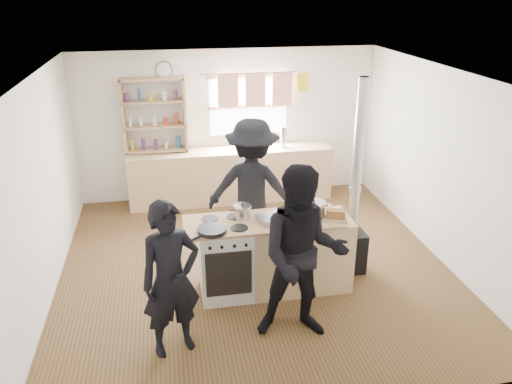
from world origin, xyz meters
TOP-DOWN VIEW (x-y plane):
  - ground at (0.00, 0.00)m, footprint 5.00×5.00m
  - back_counter at (0.00, 2.22)m, footprint 3.40×0.55m
  - shelving_unit at (-1.20, 2.34)m, footprint 1.00×0.28m
  - thermos at (0.89, 2.22)m, footprint 0.10×0.10m
  - cooking_island at (0.14, -0.55)m, footprint 1.97×0.64m
  - skillet_greens at (-0.61, -0.74)m, footprint 0.46×0.46m
  - roast_tray at (0.12, -0.58)m, footprint 0.42×0.35m
  - stockpot_stove at (-0.22, -0.43)m, footprint 0.22×0.22m
  - stockpot_counter at (0.61, -0.54)m, footprint 0.28×0.28m
  - bread_board at (0.83, -0.67)m, footprint 0.33×0.28m
  - flue_heater at (1.20, -0.31)m, footprint 0.35×0.35m
  - person_near_left at (-1.08, -1.44)m, footprint 0.69×0.55m
  - person_near_right at (0.23, -1.43)m, footprint 1.03×0.87m
  - person_far at (0.04, 0.38)m, footprint 1.38×1.06m

SIDE VIEW (x-z plane):
  - ground at x=0.00m, z-range -0.01..0.00m
  - back_counter at x=0.00m, z-range 0.00..0.90m
  - cooking_island at x=0.14m, z-range 0.00..0.93m
  - flue_heater at x=1.20m, z-range -0.61..1.89m
  - person_near_left at x=-1.08m, z-range 0.00..1.64m
  - person_near_right at x=0.23m, z-range 0.00..1.89m
  - person_far at x=0.04m, z-range 0.00..1.89m
  - skillet_greens at x=-0.61m, z-range 0.93..0.98m
  - roast_tray at x=0.12m, z-range 0.93..1.00m
  - bread_board at x=0.83m, z-range 0.92..1.04m
  - stockpot_stove at x=-0.22m, z-range 0.92..1.10m
  - stockpot_counter at x=0.61m, z-range 0.92..1.13m
  - thermos at x=0.89m, z-range 0.90..1.22m
  - shelving_unit at x=-1.20m, z-range 0.91..2.11m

